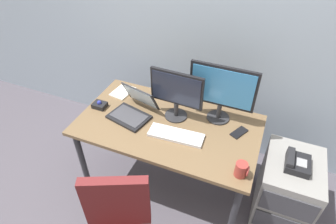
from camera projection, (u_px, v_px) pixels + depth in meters
ground_plane at (168, 181)px, 2.68m from camera, size 8.00×8.00×0.00m
back_wall at (203, 7)px, 2.31m from camera, size 6.00×0.10×2.80m
desk at (168, 131)px, 2.26m from camera, size 1.41×0.79×0.73m
file_cabinet at (286, 189)px, 2.27m from camera, size 0.42×0.53×0.59m
desk_phone at (297, 163)px, 2.05m from camera, size 0.17×0.20×0.09m
monitor_main at (222, 90)px, 2.09m from camera, size 0.50×0.18×0.47m
monitor_side at (176, 92)px, 2.13m from camera, size 0.42×0.18×0.41m
keyboard at (176, 135)px, 2.10m from camera, size 0.42×0.16×0.03m
laptop at (133, 109)px, 2.27m from camera, size 0.37×0.38×0.22m
trackball_mouse at (100, 105)px, 2.36m from camera, size 0.11×0.09×0.07m
coffee_mug at (241, 170)px, 1.80m from camera, size 0.09×0.08×0.11m
paper_notepad at (123, 92)px, 2.53m from camera, size 0.18×0.23×0.01m
cell_phone at (239, 132)px, 2.13m from camera, size 0.13×0.16×0.01m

